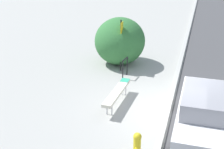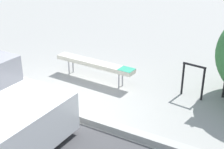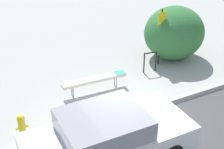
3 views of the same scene
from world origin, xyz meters
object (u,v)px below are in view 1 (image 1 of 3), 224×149
at_px(bike_rack, 125,66).
at_px(fire_hydrant, 137,145).
at_px(bench, 117,92).
at_px(parked_car_near, 210,115).
at_px(sign_post, 121,41).

relative_size(bike_rack, fire_hydrant, 1.08).
relative_size(bench, parked_car_near, 0.55).
xyz_separation_m(bench, fire_hydrant, (-2.79, -1.31, -0.05)).
relative_size(bench, bike_rack, 2.79).
xyz_separation_m(bench, parked_car_near, (-1.06, -3.11, 0.18)).
bearing_deg(bike_rack, bench, -172.18).
distance_m(fire_hydrant, parked_car_near, 2.51).
relative_size(sign_post, parked_car_near, 0.55).
bearing_deg(fire_hydrant, sign_post, 18.65).
bearing_deg(sign_post, bike_rack, -151.77).
xyz_separation_m(sign_post, parked_car_near, (-4.20, -3.81, -0.74)).
xyz_separation_m(sign_post, fire_hydrant, (-5.93, -2.00, -0.98)).
bearing_deg(fire_hydrant, bench, 25.13).
bearing_deg(parked_car_near, sign_post, 42.68).
height_order(bench, parked_car_near, parked_car_near).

